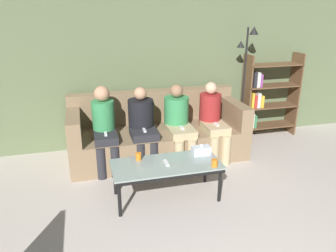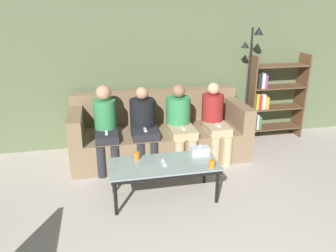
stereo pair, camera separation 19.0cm
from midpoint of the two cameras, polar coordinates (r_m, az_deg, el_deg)
wall_back at (r=5.16m, az=-1.69°, el=10.88°), size 12.00×0.06×2.60m
couch at (r=4.90m, az=-0.42°, el=-1.42°), size 2.54×0.97×0.93m
coffee_table at (r=3.77m, az=0.72°, el=-7.14°), size 1.24×0.56×0.44m
cup_near_left at (r=3.84m, az=-4.07°, el=-5.23°), size 0.07×0.07×0.09m
cup_near_right at (r=3.69m, az=9.15°, el=-6.56°), size 0.07×0.07×0.09m
tissue_box at (r=3.97m, az=6.96°, el=-4.34°), size 0.22×0.12×0.13m
game_remote at (r=3.75m, az=0.73°, el=-6.44°), size 0.04×0.15×0.02m
bookshelf at (r=5.74m, az=18.20°, el=4.69°), size 0.94×0.32×1.41m
standing_lamp at (r=5.30m, az=15.04°, el=8.66°), size 0.31×0.26×1.85m
seated_person_left_end at (r=4.51m, az=-9.59°, el=0.10°), size 0.31×0.62×1.14m
seated_person_mid_left at (r=4.57m, az=-3.09°, el=0.47°), size 0.36×0.64×1.09m
seated_person_mid_right at (r=4.65m, az=3.27°, el=0.85°), size 0.35×0.71×1.10m
seated_person_right_end at (r=4.81m, az=9.27°, el=1.16°), size 0.32×0.66×1.10m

